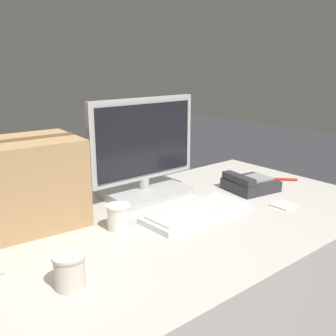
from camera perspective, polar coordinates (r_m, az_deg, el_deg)
office_desk at (r=1.56m, az=-1.30°, el=-20.95°), size 1.80×0.90×0.75m
monitor at (r=1.62m, az=-3.56°, el=1.50°), size 0.50×0.25×0.41m
keyboard at (r=1.45m, az=4.02°, el=-6.37°), size 0.42×0.18×0.03m
desk_phone at (r=1.75m, az=11.73°, el=-2.25°), size 0.22×0.21×0.08m
paper_cup_left at (r=1.04m, az=-14.08°, el=-14.29°), size 0.08×0.08×0.09m
paper_cup_right at (r=1.34m, az=-7.22°, el=-7.05°), size 0.08×0.08×0.09m
cardboard_box at (r=1.41m, az=-20.63°, el=-2.19°), size 0.41×0.30×0.30m
pen_marker at (r=1.94m, az=16.13°, el=-1.57°), size 0.11×0.12×0.01m
sticky_note_pad at (r=1.61m, az=16.48°, el=-5.22°), size 0.08×0.08×0.01m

